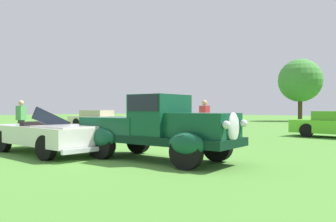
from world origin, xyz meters
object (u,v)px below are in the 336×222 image
(neighbor_convertible, at_px, (50,134))
(spectator_between_cars, at_px, (21,119))
(feature_pickup_truck, at_px, (157,127))
(show_car_cream, at_px, (98,119))
(spectator_near_truck, at_px, (204,119))

(neighbor_convertible, bearing_deg, spectator_between_cars, 156.88)
(feature_pickup_truck, xyz_separation_m, show_car_cream, (-12.40, 9.93, -0.27))
(neighbor_convertible, distance_m, spectator_near_truck, 6.20)
(show_car_cream, xyz_separation_m, spectator_between_cars, (4.51, -8.80, 0.31))
(neighbor_convertible, bearing_deg, feature_pickup_truck, 12.74)
(show_car_cream, relative_size, spectator_between_cars, 2.75)
(neighbor_convertible, xyz_separation_m, spectator_between_cars, (-4.47, 1.91, 0.33))
(neighbor_convertible, height_order, spectator_between_cars, spectator_between_cars)
(feature_pickup_truck, distance_m, neighbor_convertible, 3.51)
(show_car_cream, distance_m, spectator_between_cars, 9.89)
(feature_pickup_truck, height_order, show_car_cream, feature_pickup_truck)
(spectator_near_truck, distance_m, spectator_between_cars, 7.67)
(spectator_near_truck, height_order, spectator_between_cars, same)
(feature_pickup_truck, height_order, spectator_near_truck, feature_pickup_truck)
(neighbor_convertible, relative_size, spectator_near_truck, 2.61)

